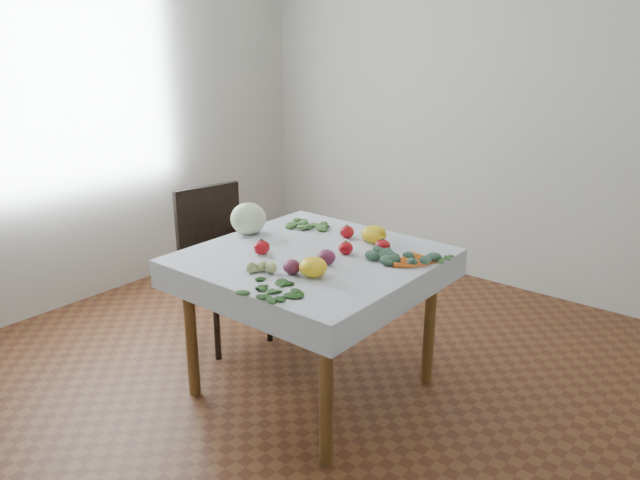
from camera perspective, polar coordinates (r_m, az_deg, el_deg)
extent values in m
plane|color=brown|center=(3.43, -0.65, -13.25)|extent=(4.00, 4.00, 0.00)
cube|color=beige|center=(4.66, 15.59, 12.27)|extent=(4.00, 0.04, 2.70)
cube|color=beige|center=(4.49, -21.19, 11.50)|extent=(0.04, 4.00, 2.70)
cube|color=brown|center=(3.11, -0.70, -1.76)|extent=(1.00, 1.00, 0.04)
cylinder|color=brown|center=(3.27, -11.72, -8.29)|extent=(0.06, 0.06, 0.71)
cylinder|color=brown|center=(2.72, 0.57, -13.80)|extent=(0.06, 0.06, 0.71)
cylinder|color=brown|center=(3.83, -1.54, -3.79)|extent=(0.06, 0.06, 0.71)
cylinder|color=brown|center=(3.37, 10.01, -7.34)|extent=(0.06, 0.06, 0.71)
cube|color=white|center=(3.10, -0.70, -1.37)|extent=(1.12, 1.12, 0.01)
cube|color=black|center=(3.77, -8.57, -2.77)|extent=(0.50, 0.50, 0.04)
cube|color=black|center=(3.85, -10.17, 1.53)|extent=(0.13, 0.42, 0.46)
cylinder|color=black|center=(3.93, -12.01, -5.78)|extent=(0.04, 0.04, 0.43)
cylinder|color=black|center=(3.64, -9.42, -7.68)|extent=(0.04, 0.04, 0.43)
cylinder|color=black|center=(4.09, -7.50, -4.55)|extent=(0.04, 0.04, 0.43)
cylinder|color=black|center=(3.81, -4.66, -6.25)|extent=(0.04, 0.04, 0.43)
ellipsoid|color=#E0F2CB|center=(3.41, -6.58, 1.96)|extent=(0.23, 0.23, 0.17)
ellipsoid|color=#AC0B13|center=(3.34, 2.48, 0.74)|extent=(0.09, 0.09, 0.07)
ellipsoid|color=#AC0B13|center=(3.13, 5.73, -0.57)|extent=(0.10, 0.10, 0.07)
ellipsoid|color=#AC0B13|center=(3.10, -5.34, -0.68)|extent=(0.10, 0.10, 0.07)
ellipsoid|color=#AC0B13|center=(3.09, 2.37, -0.75)|extent=(0.09, 0.09, 0.06)
ellipsoid|color=yellow|center=(3.27, 4.96, 0.54)|extent=(0.17, 0.17, 0.09)
ellipsoid|color=yellow|center=(2.81, -0.63, -2.49)|extent=(0.16, 0.16, 0.09)
ellipsoid|color=#5A1939|center=(2.96, 0.59, -1.57)|extent=(0.10, 0.10, 0.07)
ellipsoid|color=#5A1939|center=(2.85, -2.58, -2.46)|extent=(0.09, 0.09, 0.07)
ellipsoid|color=#A2B367|center=(2.87, -5.61, -2.60)|extent=(0.05, 0.05, 0.04)
ellipsoid|color=#A2B367|center=(2.90, -5.95, -2.39)|extent=(0.05, 0.05, 0.04)
ellipsoid|color=#A2B367|center=(2.85, -6.04, -2.80)|extent=(0.05, 0.05, 0.04)
ellipsoid|color=#A2B367|center=(2.89, -4.76, -2.47)|extent=(0.05, 0.05, 0.04)
cone|color=orange|center=(3.06, 9.67, -1.58)|extent=(0.18, 0.04, 0.03)
cone|color=orange|center=(3.04, 9.40, -1.72)|extent=(0.18, 0.05, 0.03)
cone|color=orange|center=(3.02, 9.13, -1.87)|extent=(0.18, 0.07, 0.03)
cone|color=orange|center=(2.99, 8.86, -2.02)|extent=(0.18, 0.08, 0.03)
cone|color=orange|center=(2.97, 8.58, -2.17)|extent=(0.17, 0.10, 0.03)
cone|color=orange|center=(2.95, 8.29, -2.33)|extent=(0.17, 0.11, 0.03)
ellipsoid|color=#335343|center=(3.02, 7.54, -1.62)|extent=(0.06, 0.06, 0.04)
ellipsoid|color=#335343|center=(3.06, 7.05, -1.36)|extent=(0.06, 0.06, 0.04)
ellipsoid|color=#335343|center=(3.01, 6.91, -1.69)|extent=(0.06, 0.06, 0.04)
ellipsoid|color=#335343|center=(3.04, 7.99, -1.50)|extent=(0.06, 0.06, 0.04)
ellipsoid|color=#335343|center=(3.06, 6.28, -1.33)|extent=(0.06, 0.06, 0.04)
ellipsoid|color=#335343|center=(2.99, 7.75, -1.90)|extent=(0.06, 0.06, 0.04)
ellipsoid|color=#335343|center=(3.09, 7.55, -1.18)|extent=(0.06, 0.06, 0.04)
ellipsoid|color=#335343|center=(3.01, 5.96, -1.65)|extent=(0.06, 0.06, 0.04)
ellipsoid|color=#335343|center=(3.01, 8.82, -1.77)|extent=(0.06, 0.06, 0.04)
ellipsoid|color=#335343|center=(3.11, 6.16, -1.00)|extent=(0.06, 0.06, 0.04)
ellipsoid|color=#335343|center=(2.95, 7.03, -2.12)|extent=(0.06, 0.06, 0.04)
ellipsoid|color=#335343|center=(3.09, 8.72, -1.25)|extent=(0.06, 0.06, 0.04)
ellipsoid|color=#335343|center=(3.06, 4.99, -1.31)|extent=(0.06, 0.06, 0.04)
ellipsoid|color=#335343|center=(2.95, 9.02, -2.22)|extent=(0.06, 0.06, 0.04)
ellipsoid|color=#335343|center=(3.15, 7.00, -0.75)|extent=(0.06, 0.06, 0.04)
ellipsoid|color=#194716|center=(2.66, -4.13, -4.72)|extent=(0.06, 0.04, 0.01)
ellipsoid|color=#194716|center=(2.69, -4.49, -4.42)|extent=(0.06, 0.04, 0.01)
ellipsoid|color=#194716|center=(2.65, -4.78, -4.81)|extent=(0.06, 0.04, 0.01)
ellipsoid|color=#194716|center=(2.67, -3.67, -4.59)|extent=(0.06, 0.04, 0.01)
ellipsoid|color=#194716|center=(2.70, -5.20, -4.41)|extent=(0.06, 0.04, 0.01)
ellipsoid|color=#194716|center=(2.63, -4.08, -5.02)|extent=(0.06, 0.04, 0.01)
ellipsoid|color=#194716|center=(2.71, -3.95, -4.24)|extent=(0.06, 0.04, 0.01)
ellipsoid|color=#194716|center=(2.66, -5.62, -4.76)|extent=(0.06, 0.04, 0.01)
ellipsoid|color=#194716|center=(2.64, -3.05, -4.86)|extent=(0.06, 0.04, 0.01)
ellipsoid|color=#194716|center=(2.74, -5.15, -4.07)|extent=(0.06, 0.04, 0.01)
ellipsoid|color=#194716|center=(2.61, -4.84, -5.25)|extent=(0.06, 0.04, 0.01)
ellipsoid|color=#194716|center=(2.70, -2.91, -4.31)|extent=(0.06, 0.04, 0.01)
ellipsoid|color=#194716|center=(2.70, -6.34, -4.41)|extent=(0.06, 0.04, 0.01)
ellipsoid|color=#194716|center=(2.59, -3.07, -5.33)|extent=(0.06, 0.04, 0.01)
ellipsoid|color=#194716|center=(2.76, -4.27, -3.80)|extent=(0.06, 0.04, 0.01)
ellipsoid|color=#194716|center=(2.62, -6.17, -5.17)|extent=(0.06, 0.04, 0.01)
ellipsoid|color=#194716|center=(2.66, -1.91, -4.72)|extent=(0.06, 0.04, 0.01)
ellipsoid|color=#4D7C38|center=(3.50, -1.06, 1.26)|extent=(0.05, 0.05, 0.02)
ellipsoid|color=#4D7C38|center=(3.54, -1.11, 1.44)|extent=(0.05, 0.05, 0.02)
ellipsoid|color=#4D7C38|center=(3.50, -1.64, 1.26)|extent=(0.05, 0.05, 0.02)
ellipsoid|color=#4D7C38|center=(3.50, -0.50, 1.27)|extent=(0.05, 0.05, 0.02)
ellipsoid|color=#4D7C38|center=(3.56, -1.73, 1.54)|extent=(0.05, 0.05, 0.02)
ellipsoid|color=#4D7C38|center=(3.46, -1.23, 1.05)|extent=(0.05, 0.05, 0.02)
ellipsoid|color=#4D7C38|center=(3.55, -0.41, 1.52)|extent=(0.05, 0.05, 0.02)
ellipsoid|color=#4D7C38|center=(3.53, -2.46, 1.38)|extent=(0.05, 0.05, 0.02)
ellipsoid|color=#4D7C38|center=(3.45, -0.08, 1.01)|extent=(0.05, 0.05, 0.02)
ellipsoid|color=#4D7C38|center=(3.60, -1.40, 1.77)|extent=(0.05, 0.05, 0.02)
ellipsoid|color=#4D7C38|center=(3.45, -2.18, 0.97)|extent=(0.05, 0.05, 0.02)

